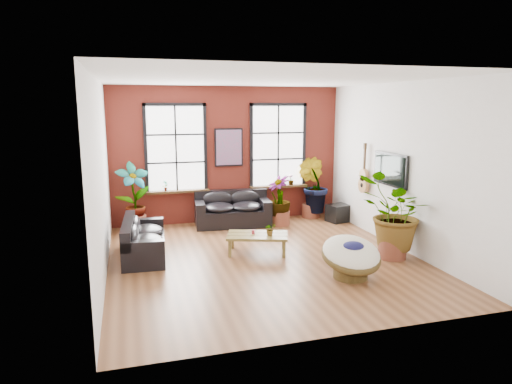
% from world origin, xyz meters
% --- Properties ---
extents(room, '(6.04, 6.54, 3.54)m').
position_xyz_m(room, '(0.00, 0.15, 1.75)').
color(room, brown).
rests_on(room, ground).
extents(sofa_back, '(1.96, 1.08, 0.86)m').
position_xyz_m(sofa_back, '(-0.02, 2.76, 0.39)').
color(sofa_back, black).
rests_on(sofa_back, ground).
extents(sofa_left, '(0.92, 1.96, 0.75)m').
position_xyz_m(sofa_left, '(-2.34, 0.84, 0.34)').
color(sofa_left, black).
rests_on(sofa_left, ground).
extents(coffee_table, '(1.39, 1.05, 0.48)m').
position_xyz_m(coffee_table, '(-0.03, 0.40, 0.35)').
color(coffee_table, brown).
rests_on(coffee_table, ground).
extents(papasan_chair, '(1.07, 1.09, 0.79)m').
position_xyz_m(papasan_chair, '(1.19, -1.39, 0.41)').
color(papasan_chair, '#503F1C').
rests_on(papasan_chair, ground).
extents(poster, '(0.74, 0.06, 0.98)m').
position_xyz_m(poster, '(0.00, 3.18, 1.95)').
color(poster, black).
rests_on(poster, room).
extents(tv_wall_unit, '(0.13, 1.86, 1.20)m').
position_xyz_m(tv_wall_unit, '(2.93, 0.60, 1.54)').
color(tv_wall_unit, black).
rests_on(tv_wall_unit, room).
extents(media_box, '(0.65, 0.59, 0.46)m').
position_xyz_m(media_box, '(2.74, 2.32, 0.23)').
color(media_box, black).
rests_on(media_box, ground).
extents(pot_back_left, '(0.60, 0.60, 0.39)m').
position_xyz_m(pot_back_left, '(-2.42, 2.82, 0.19)').
color(pot_back_left, brown).
rests_on(pot_back_left, ground).
extents(pot_back_right, '(0.65, 0.65, 0.36)m').
position_xyz_m(pot_back_right, '(2.23, 2.96, 0.18)').
color(pot_back_right, brown).
rests_on(pot_back_right, ground).
extents(pot_right_wall, '(0.69, 0.69, 0.40)m').
position_xyz_m(pot_right_wall, '(2.49, -0.64, 0.20)').
color(pot_right_wall, brown).
rests_on(pot_right_wall, ground).
extents(pot_mid, '(0.50, 0.50, 0.36)m').
position_xyz_m(pot_mid, '(1.14, 2.39, 0.18)').
color(pot_mid, brown).
rests_on(pot_mid, ground).
extents(floor_plant_back_left, '(0.95, 0.79, 1.54)m').
position_xyz_m(floor_plant_back_left, '(-2.43, 2.84, 0.92)').
color(floor_plant_back_left, '#144D14').
rests_on(floor_plant_back_left, ground).
extents(floor_plant_back_right, '(1.04, 1.05, 1.49)m').
position_xyz_m(floor_plant_back_right, '(2.26, 2.93, 0.90)').
color(floor_plant_back_right, '#144D14').
rests_on(floor_plant_back_right, ground).
extents(floor_plant_right_wall, '(1.62, 1.49, 1.51)m').
position_xyz_m(floor_plant_right_wall, '(2.50, -0.64, 0.92)').
color(floor_plant_right_wall, '#144D14').
rests_on(floor_plant_right_wall, ground).
extents(floor_plant_mid, '(0.78, 0.78, 1.13)m').
position_xyz_m(floor_plant_mid, '(1.11, 2.43, 0.71)').
color(floor_plant_mid, '#144D14').
rests_on(floor_plant_mid, ground).
extents(table_plant, '(0.26, 0.23, 0.26)m').
position_xyz_m(table_plant, '(0.21, 0.28, 0.52)').
color(table_plant, '#144D14').
rests_on(table_plant, coffee_table).
extents(sill_plant_left, '(0.17, 0.17, 0.27)m').
position_xyz_m(sill_plant_left, '(-1.65, 3.13, 1.04)').
color(sill_plant_left, '#144D14').
rests_on(sill_plant_left, room).
extents(sill_plant_right, '(0.19, 0.19, 0.27)m').
position_xyz_m(sill_plant_right, '(1.70, 3.13, 1.04)').
color(sill_plant_right, '#144D14').
rests_on(sill_plant_right, room).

